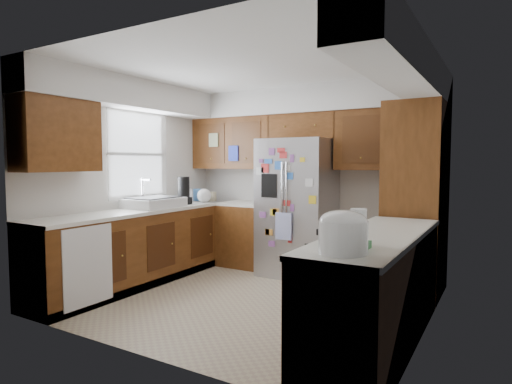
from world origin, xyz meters
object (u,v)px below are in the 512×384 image
pantry (416,200)px  fridge (297,207)px  paper_towel (358,227)px  rice_cooker (343,231)px

pantry → fridge: (-1.50, 0.05, -0.17)m
pantry → paper_towel: 2.14m
rice_cooker → paper_towel: rice_cooker is taller
fridge → rice_cooker: 2.95m
pantry → rice_cooker: size_ratio=6.68×
fridge → rice_cooker: size_ratio=5.59×
pantry → rice_cooker: 2.48m
rice_cooker → pantry: bearing=90.0°
fridge → paper_towel: size_ratio=7.15×
rice_cooker → fridge: bearing=120.6°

